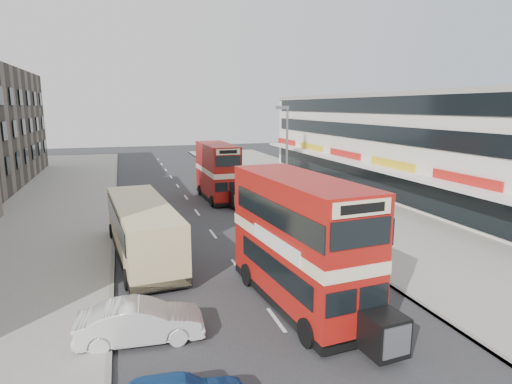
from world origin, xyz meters
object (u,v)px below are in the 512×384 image
object	(u,v)px
bus_second	(218,171)
coach	(142,228)
street_lamp	(286,151)
car_left_front	(141,322)
cyclist	(248,200)
car_right_c	(222,178)
car_right_b	(251,194)
bus_main	(300,242)
pedestrian_far	(264,174)
pedestrian_near	(328,212)
car_right_a	(273,206)

from	to	relation	value
bus_second	coach	size ratio (longest dim) A/B	0.79
street_lamp	car_left_front	distance (m)	20.15
coach	cyclist	world-z (taller)	coach
bus_second	car_right_c	xyz separation A→B (m)	(1.91, 6.61, -1.75)
car_right_c	cyclist	bearing A→B (deg)	5.33
car_right_b	cyclist	xyz separation A→B (m)	(-1.01, -2.50, 0.06)
bus_main	pedestrian_far	xyz separation A→B (m)	(7.52, 27.17, -1.60)
cyclist	bus_main	bearing A→B (deg)	-98.51
coach	pedestrian_far	world-z (taller)	coach
street_lamp	cyclist	world-z (taller)	street_lamp
pedestrian_near	pedestrian_far	distance (m)	16.78
bus_main	car_right_c	xyz separation A→B (m)	(3.17, 27.90, -1.97)
pedestrian_near	street_lamp	bearing A→B (deg)	-109.00
street_lamp	car_right_b	size ratio (longest dim) A/B	1.84
coach	car_left_front	bearing A→B (deg)	-98.89
bus_second	car_right_c	size ratio (longest dim) A/B	1.97
car_right_a	pedestrian_near	world-z (taller)	pedestrian_near
street_lamp	coach	size ratio (longest dim) A/B	0.74
car_right_a	car_right_b	xyz separation A→B (m)	(-0.34, 4.89, 0.00)
pedestrian_near	car_right_c	bearing A→B (deg)	-114.59
street_lamp	pedestrian_near	bearing A→B (deg)	-73.55
car_right_a	pedestrian_near	size ratio (longest dim) A/B	2.38
street_lamp	pedestrian_near	xyz separation A→B (m)	(1.35, -4.56, -3.75)
coach	bus_second	bearing A→B (deg)	56.81
bus_main	car_right_c	size ratio (longest dim) A/B	2.16
coach	car_right_c	bearing A→B (deg)	60.42
car_right_a	cyclist	world-z (taller)	cyclist
bus_second	pedestrian_near	world-z (taller)	bus_second
street_lamp	bus_second	size ratio (longest dim) A/B	0.94
coach	car_right_c	size ratio (longest dim) A/B	2.49
car_left_front	car_right_c	size ratio (longest dim) A/B	0.99
car_right_a	pedestrian_near	xyz separation A→B (m)	(2.33, -4.56, 0.42)
car_right_a	pedestrian_far	distance (m)	12.64
car_right_b	cyclist	distance (m)	2.69
street_lamp	coach	xyz separation A→B (m)	(-11.02, -7.18, -3.11)
bus_second	street_lamp	bearing A→B (deg)	120.61
street_lamp	cyclist	size ratio (longest dim) A/B	4.08
car_right_c	cyclist	size ratio (longest dim) A/B	2.20
car_right_b	car_left_front	bearing A→B (deg)	-22.25
coach	car_right_a	world-z (taller)	coach
car_right_b	pedestrian_near	bearing A→B (deg)	19.64
street_lamp	car_right_c	world-z (taller)	street_lamp
bus_second	car_left_front	distance (m)	23.64
pedestrian_near	pedestrian_far	bearing A→B (deg)	-128.87
bus_second	car_left_front	size ratio (longest dim) A/B	1.99
car_left_front	car_right_a	xyz separation A→B (m)	(10.57, 16.00, -0.10)
street_lamp	bus_main	world-z (taller)	street_lamp
car_right_b	pedestrian_near	xyz separation A→B (m)	(2.67, -9.45, 0.42)
cyclist	pedestrian_near	bearing A→B (deg)	-61.35
pedestrian_near	cyclist	xyz separation A→B (m)	(-3.68, 6.95, -0.37)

